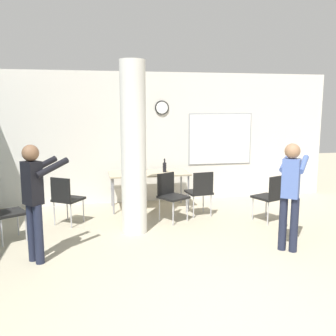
% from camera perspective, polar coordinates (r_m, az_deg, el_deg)
% --- Properties ---
extents(ground_plane, '(24.00, 24.00, 0.00)m').
position_cam_1_polar(ground_plane, '(3.87, 10.82, -23.31)').
color(ground_plane, '#ADA389').
extents(wall_back, '(8.00, 0.15, 2.80)m').
position_cam_1_polar(wall_back, '(8.19, -2.07, 4.63)').
color(wall_back, silver).
rests_on(wall_back, ground_plane).
extents(support_pillar, '(0.41, 0.41, 2.80)m').
position_cam_1_polar(support_pillar, '(6.08, -5.28, 2.93)').
color(support_pillar, silver).
rests_on(support_pillar, ground_plane).
extents(folding_table, '(1.62, 0.75, 0.74)m').
position_cam_1_polar(folding_table, '(7.64, -2.90, -1.07)').
color(folding_table, tan).
rests_on(folding_table, ground_plane).
extents(bottle_on_table, '(0.08, 0.08, 0.28)m').
position_cam_1_polar(bottle_on_table, '(7.69, -0.53, 0.18)').
color(bottle_on_table, black).
rests_on(bottle_on_table, folding_table).
extents(chair_mid_room, '(0.58, 0.58, 0.87)m').
position_cam_1_polar(chair_mid_room, '(6.98, 15.39, -3.95)').
color(chair_mid_room, black).
rests_on(chair_mid_room, ground_plane).
extents(chair_near_pillar, '(0.61, 0.61, 0.87)m').
position_cam_1_polar(chair_near_pillar, '(6.82, -15.31, -4.26)').
color(chair_near_pillar, black).
rests_on(chair_near_pillar, ground_plane).
extents(chair_table_front, '(0.61, 0.61, 0.87)m').
position_cam_1_polar(chair_table_front, '(6.84, 0.42, -3.87)').
color(chair_table_front, black).
rests_on(chair_table_front, ground_plane).
extents(chair_by_left_wall, '(0.60, 0.60, 0.87)m').
position_cam_1_polar(chair_by_left_wall, '(6.29, -23.70, -5.88)').
color(chair_by_left_wall, black).
rests_on(chair_by_left_wall, ground_plane).
extents(chair_table_right, '(0.49, 0.49, 0.87)m').
position_cam_1_polar(chair_table_right, '(7.14, 4.94, -3.35)').
color(chair_table_right, black).
rests_on(chair_table_right, ground_plane).
extents(person_playing_side, '(0.58, 0.63, 1.57)m').
position_cam_1_polar(person_playing_side, '(5.62, 18.19, -2.96)').
color(person_playing_side, '#1E2338').
rests_on(person_playing_side, ground_plane).
extents(person_watching_back, '(0.62, 0.60, 1.59)m').
position_cam_1_polar(person_watching_back, '(5.25, -19.66, -3.75)').
color(person_watching_back, '#1E2338').
rests_on(person_watching_back, ground_plane).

